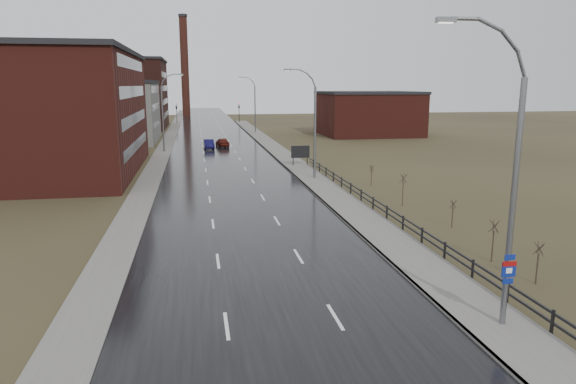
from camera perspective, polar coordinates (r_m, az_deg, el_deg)
name	(u,v)px	position (r m, az deg, el deg)	size (l,w,h in m)	color
ground	(301,375)	(18.64, 1.47, -19.63)	(320.00, 320.00, 0.00)	#2D2819
road	(219,152)	(76.26, -7.64, 4.40)	(14.00, 300.00, 0.06)	black
sidewalk_right	(315,180)	(52.82, 2.99, 1.29)	(3.20, 180.00, 0.18)	#595651
curb_right	(300,181)	(52.50, 1.37, 1.23)	(0.16, 180.00, 0.18)	slate
sidewalk_left	(162,153)	(76.35, -13.82, 4.20)	(2.40, 260.00, 0.12)	#595651
warehouse_near	(30,113)	(63.19, -26.72, 7.88)	(22.44, 28.56, 13.50)	#471914
warehouse_mid	(109,111)	(94.83, -19.30, 8.46)	(16.32, 20.40, 10.50)	slate
warehouse_far	(106,94)	(125.15, -19.54, 10.25)	(26.52, 24.48, 15.50)	#331611
building_right	(368,113)	(103.32, 8.92, 8.64)	(18.36, 16.32, 8.50)	#471914
smokestack	(185,66)	(165.69, -11.41, 13.58)	(2.70, 2.70, 30.70)	#331611
streetlight_main	(507,182)	(21.43, 23.19, 1.00)	(3.91, 0.29, 12.11)	slate
streetlight_right_mid	(312,124)	(53.03, 2.70, 7.60)	(3.36, 0.28, 11.35)	slate
streetlight_left	(164,112)	(77.79, -13.57, 8.62)	(3.36, 0.28, 11.35)	slate
streetlight_right_far	(254,104)	(106.29, -3.85, 9.69)	(3.36, 0.28, 11.35)	slate
guardrail	(390,213)	(37.58, 11.31, -2.30)	(0.10, 53.05, 1.10)	black
shrub_b	(538,262)	(28.40, 26.00, -7.01)	(0.51, 0.54, 2.15)	#382D23
shrub_c	(493,240)	(30.85, 21.84, -4.94)	(0.57, 0.60, 2.41)	#382D23
shrub_d	(453,213)	(37.30, 17.83, -2.23)	(0.47, 0.49, 1.96)	#382D23
shrub_e	(403,189)	(42.76, 12.66, 0.33)	(0.63, 0.67, 2.69)	#382D23
shrub_f	(371,175)	(51.03, 9.26, 1.90)	(0.49, 0.51, 2.03)	#382D23
billboard	(300,152)	(62.31, 1.37, 4.42)	(2.27, 0.17, 2.54)	black
traffic_light_left	(176,105)	(135.75, -12.31, 9.38)	(0.58, 2.73, 5.30)	black
traffic_light_right	(239,105)	(136.13, -5.47, 9.60)	(0.58, 2.73, 5.30)	black
car_near	(209,144)	(80.53, -8.79, 5.24)	(1.50, 4.29, 1.41)	#0E0B39
car_far	(222,142)	(82.88, -7.29, 5.48)	(1.71, 4.26, 1.45)	#4E130D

